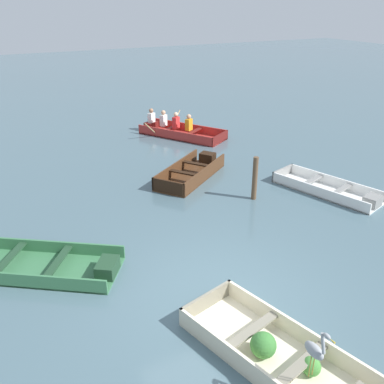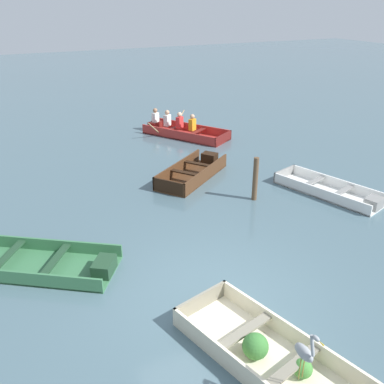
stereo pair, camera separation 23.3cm
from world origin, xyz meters
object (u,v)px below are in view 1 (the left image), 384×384
(skiff_dark_varnish_near_moored, at_px, (193,172))
(rowboat_red_with_crew, at_px, (177,130))
(skiff_white_far_moored, at_px, (330,190))
(dinghy_cream_foreground, at_px, (281,357))
(skiff_green_mid_moored, at_px, (42,266))
(mooring_post, at_px, (255,178))
(heron_on_dinghy, at_px, (315,350))

(skiff_dark_varnish_near_moored, bearing_deg, rowboat_red_with_crew, 71.20)
(skiff_dark_varnish_near_moored, relative_size, rowboat_red_with_crew, 0.81)
(skiff_white_far_moored, bearing_deg, skiff_dark_varnish_near_moored, 134.71)
(skiff_dark_varnish_near_moored, bearing_deg, skiff_white_far_moored, -45.29)
(dinghy_cream_foreground, height_order, skiff_dark_varnish_near_moored, dinghy_cream_foreground)
(skiff_dark_varnish_near_moored, distance_m, skiff_green_mid_moored, 5.79)
(dinghy_cream_foreground, relative_size, mooring_post, 2.71)
(skiff_dark_varnish_near_moored, distance_m, rowboat_red_with_crew, 4.28)
(skiff_white_far_moored, height_order, mooring_post, mooring_post)
(rowboat_red_with_crew, height_order, mooring_post, mooring_post)
(rowboat_red_with_crew, xyz_separation_m, mooring_post, (-0.64, -6.24, 0.38))
(skiff_dark_varnish_near_moored, xyz_separation_m, heron_on_dinghy, (-2.25, -7.80, 0.76))
(heron_on_dinghy, bearing_deg, dinghy_cream_foreground, 84.52)
(skiff_green_mid_moored, height_order, heron_on_dinghy, heron_on_dinghy)
(rowboat_red_with_crew, bearing_deg, skiff_dark_varnish_near_moored, -108.80)
(skiff_white_far_moored, relative_size, heron_on_dinghy, 3.75)
(mooring_post, bearing_deg, heron_on_dinghy, -117.98)
(skiff_dark_varnish_near_moored, distance_m, skiff_white_far_moored, 4.03)
(skiff_green_mid_moored, relative_size, rowboat_red_with_crew, 1.00)
(dinghy_cream_foreground, bearing_deg, heron_on_dinghy, -95.48)
(dinghy_cream_foreground, distance_m, skiff_white_far_moored, 6.59)
(skiff_green_mid_moored, distance_m, skiff_white_far_moored, 7.78)
(dinghy_cream_foreground, relative_size, skiff_green_mid_moored, 0.93)
(mooring_post, bearing_deg, skiff_green_mid_moored, -171.78)
(rowboat_red_with_crew, bearing_deg, skiff_green_mid_moored, -131.86)
(dinghy_cream_foreground, distance_m, heron_on_dinghy, 1.02)
(dinghy_cream_foreground, xyz_separation_m, skiff_white_far_moored, (5.02, 4.27, -0.03))
(mooring_post, bearing_deg, skiff_white_far_moored, -17.99)
(skiff_green_mid_moored, distance_m, rowboat_red_with_crew, 9.48)
(skiff_dark_varnish_near_moored, xyz_separation_m, skiff_white_far_moored, (2.84, -2.87, -0.04))
(dinghy_cream_foreground, height_order, rowboat_red_with_crew, rowboat_red_with_crew)
(mooring_post, bearing_deg, dinghy_cream_foreground, -120.53)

